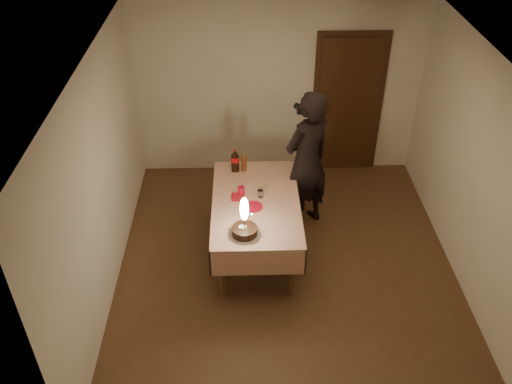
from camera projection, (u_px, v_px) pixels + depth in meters
ground at (286, 269)px, 6.51m from camera, size 4.00×4.50×0.01m
room_shell at (294, 148)px, 5.61m from camera, size 4.04×4.54×2.62m
dining_table at (256, 208)px, 6.37m from camera, size 1.02×1.72×0.78m
birthday_cake at (245, 226)px, 5.76m from camera, size 0.35×0.35×0.48m
red_plate at (253, 207)px, 6.22m from camera, size 0.22×0.22×0.01m
red_cup at (241, 191)px, 6.40m from camera, size 0.08×0.08×0.10m
clear_cup at (260, 194)px, 6.36m from camera, size 0.07×0.07×0.09m
napkin_stack at (238, 197)px, 6.36m from camera, size 0.15×0.15×0.02m
cola_bottle at (235, 160)px, 6.75m from camera, size 0.10×0.10×0.32m
amber_bottle_left at (244, 162)px, 6.77m from camera, size 0.06×0.06×0.25m
photographer at (307, 162)px, 6.70m from camera, size 0.82×0.77×1.89m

